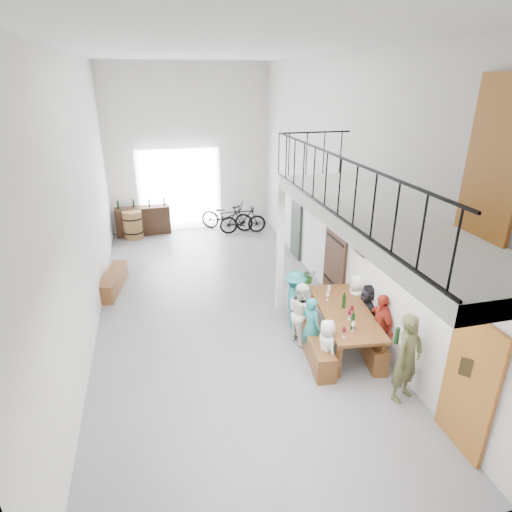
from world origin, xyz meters
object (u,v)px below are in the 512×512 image
object	(u,v)px
oak_barrel	(133,225)
bench_inner	(313,338)
side_bench	(113,281)
bicycle_near	(227,216)
serving_counter	(143,221)
host_standing	(408,358)
tasting_table	(345,314)

from	to	relation	value
oak_barrel	bench_inner	bearing A→B (deg)	-64.55
side_bench	oak_barrel	world-z (taller)	oak_barrel
bicycle_near	oak_barrel	bearing A→B (deg)	121.04
bench_inner	serving_counter	size ratio (longest dim) A/B	1.20
bicycle_near	serving_counter	bearing A→B (deg)	113.86
bench_inner	serving_counter	xyz separation A→B (m)	(-3.20, 7.81, 0.23)
bench_inner	host_standing	distance (m)	2.01
tasting_table	side_bench	bearing A→B (deg)	149.17
bench_inner	side_bench	world-z (taller)	bench_inner
side_bench	oak_barrel	bearing A→B (deg)	83.32
host_standing	side_bench	bearing A→B (deg)	108.04
bench_inner	oak_barrel	size ratio (longest dim) A/B	2.31
side_bench	bicycle_near	bearing A→B (deg)	46.94
tasting_table	bench_inner	world-z (taller)	tasting_table
serving_counter	bench_inner	bearing A→B (deg)	-70.38
bicycle_near	tasting_table	bearing A→B (deg)	-143.65
bench_inner	host_standing	xyz separation A→B (m)	(0.98, -1.66, 0.54)
serving_counter	bicycle_near	bearing A→B (deg)	-7.70
bench_inner	host_standing	bearing A→B (deg)	-52.43
oak_barrel	serving_counter	distance (m)	0.50
tasting_table	oak_barrel	bearing A→B (deg)	126.87
side_bench	bicycle_near	world-z (taller)	bicycle_near
bench_inner	serving_counter	world-z (taller)	serving_counter
bench_inner	oak_barrel	world-z (taller)	oak_barrel
host_standing	bicycle_near	world-z (taller)	host_standing
side_bench	serving_counter	size ratio (longest dim) A/B	0.92
bench_inner	side_bench	distance (m)	5.40
tasting_table	side_bench	size ratio (longest dim) A/B	1.45
serving_counter	bicycle_near	world-z (taller)	bicycle_near
oak_barrel	serving_counter	xyz separation A→B (m)	(0.33, 0.37, 0.01)
oak_barrel	bicycle_near	bearing A→B (deg)	2.17
oak_barrel	serving_counter	size ratio (longest dim) A/B	0.52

